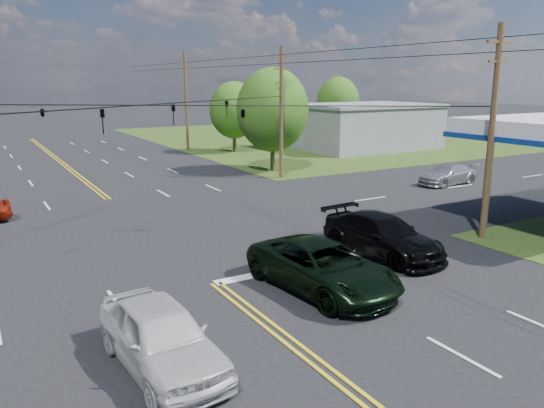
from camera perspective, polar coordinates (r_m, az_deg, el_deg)
ground at (r=26.47m, az=-13.23°, el=-2.79°), size 280.00×280.00×0.00m
grass_ne at (r=70.84m, az=6.68°, el=7.29°), size 46.00×48.00×0.03m
stop_bar at (r=21.68m, az=6.09°, el=-6.07°), size 10.00×0.50×0.02m
retail_ne at (r=58.17m, az=9.86°, el=8.11°), size 14.00×10.00×4.40m
pole_se at (r=25.53m, az=22.55°, el=7.23°), size 1.60×0.28×9.50m
pole_ne at (r=39.14m, az=1.01°, el=9.93°), size 1.60×0.28×9.50m
pole_right_far at (r=56.25m, az=-9.23°, el=11.00°), size 1.60×0.28×10.00m
span_wire_signals at (r=25.52m, az=-13.94°, el=10.27°), size 26.00×18.00×1.13m
power_lines at (r=23.63m, az=-12.87°, el=16.45°), size 26.04×100.00×0.64m
tree_right_a at (r=42.23m, az=0.05°, el=10.10°), size 5.70×5.70×8.18m
tree_right_b at (r=54.02m, az=-4.12°, el=10.04°), size 4.94×4.94×7.09m
tree_far_r at (r=68.33m, az=7.11°, el=10.89°), size 5.32×5.32×7.63m
pickup_dkgreen at (r=18.49m, az=5.45°, el=-6.73°), size 3.37×6.28×1.68m
suv_black at (r=22.50m, az=11.79°, el=-3.32°), size 2.76×5.92×1.67m
pickup_white at (r=13.96m, az=-11.88°, el=-13.74°), size 2.35×5.15×1.71m
sedan_far at (r=39.11m, az=18.36°, el=3.04°), size 4.92×2.28×1.39m
polesign_ne at (r=42.33m, az=0.02°, el=11.83°), size 2.11×1.06×7.91m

